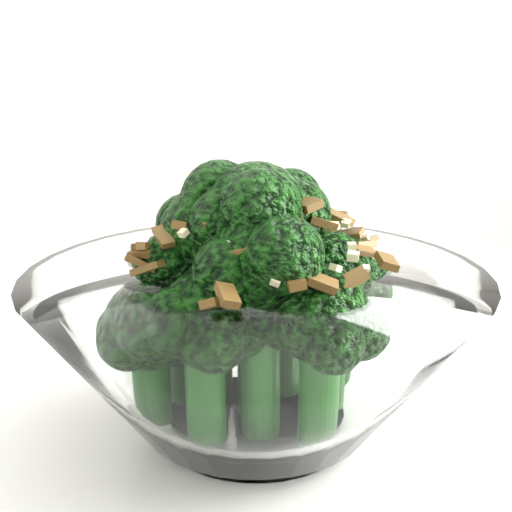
{
  "coord_description": "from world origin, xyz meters",
  "views": [
    {
      "loc": [
        0.21,
        -0.49,
        0.97
      ],
      "look_at": [
        0.24,
        -0.1,
        0.85
      ],
      "focal_mm": 55.0,
      "sensor_mm": 36.0,
      "label": 1
    }
  ],
  "objects": [
    {
      "name": "broccoli_dish",
      "position": [
        0.24,
        -0.1,
        0.81
      ],
      "size": [
        0.25,
        0.25,
        0.15
      ],
      "color": "white",
      "rests_on": "table"
    }
  ]
}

